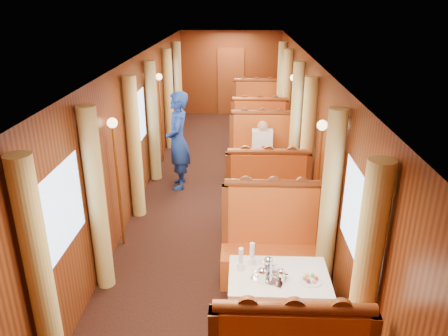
# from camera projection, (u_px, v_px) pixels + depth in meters

# --- Properties ---
(floor) EXTENTS (3.00, 12.00, 0.01)m
(floor) POSITION_uv_depth(u_px,v_px,m) (222.00, 195.00, 8.12)
(floor) COLOR black
(floor) RESTS_ON ground
(ceiling) EXTENTS (3.00, 12.00, 0.01)m
(ceiling) POSITION_uv_depth(u_px,v_px,m) (222.00, 58.00, 7.19)
(ceiling) COLOR silver
(ceiling) RESTS_ON wall_left
(wall_far) EXTENTS (3.00, 0.01, 2.50)m
(wall_far) POSITION_uv_depth(u_px,v_px,m) (231.00, 73.00, 13.22)
(wall_far) COLOR brown
(wall_far) RESTS_ON floor
(wall_left) EXTENTS (0.01, 12.00, 2.50)m
(wall_left) POSITION_uv_depth(u_px,v_px,m) (138.00, 130.00, 7.71)
(wall_left) COLOR brown
(wall_left) RESTS_ON floor
(wall_right) EXTENTS (0.01, 12.00, 2.50)m
(wall_right) POSITION_uv_depth(u_px,v_px,m) (308.00, 132.00, 7.60)
(wall_right) COLOR brown
(wall_right) RESTS_ON floor
(doorway_far) EXTENTS (0.80, 0.04, 2.00)m
(doorway_far) POSITION_uv_depth(u_px,v_px,m) (231.00, 82.00, 13.29)
(doorway_far) COLOR brown
(doorway_far) RESTS_ON floor
(table_near) EXTENTS (1.05, 0.72, 0.75)m
(table_near) POSITION_uv_depth(u_px,v_px,m) (277.00, 304.00, 4.71)
(table_near) COLOR white
(table_near) RESTS_ON floor
(banquette_near_aft) EXTENTS (1.30, 0.55, 1.34)m
(banquette_near_aft) POSITION_uv_depth(u_px,v_px,m) (272.00, 249.00, 5.63)
(banquette_near_aft) COLOR #B23113
(banquette_near_aft) RESTS_ON floor
(table_mid) EXTENTS (1.05, 0.72, 0.75)m
(table_mid) POSITION_uv_depth(u_px,v_px,m) (263.00, 178.00, 7.95)
(table_mid) COLOR white
(table_mid) RESTS_ON floor
(banquette_mid_fwd) EXTENTS (1.30, 0.55, 1.34)m
(banquette_mid_fwd) POSITION_uv_depth(u_px,v_px,m) (266.00, 199.00, 6.99)
(banquette_mid_fwd) COLOR #B23113
(banquette_mid_fwd) RESTS_ON floor
(banquette_mid_aft) EXTENTS (1.30, 0.55, 1.34)m
(banquette_mid_aft) POSITION_uv_depth(u_px,v_px,m) (261.00, 156.00, 8.88)
(banquette_mid_aft) COLOR #B23113
(banquette_mid_aft) RESTS_ON floor
(table_far) EXTENTS (1.05, 0.72, 0.75)m
(table_far) POSITION_uv_depth(u_px,v_px,m) (257.00, 124.00, 11.20)
(table_far) COLOR white
(table_far) RESTS_ON floor
(banquette_far_fwd) EXTENTS (1.30, 0.55, 1.34)m
(banquette_far_fwd) POSITION_uv_depth(u_px,v_px,m) (259.00, 134.00, 10.24)
(banquette_far_fwd) COLOR #B23113
(banquette_far_fwd) RESTS_ON floor
(banquette_far_aft) EXTENTS (1.30, 0.55, 1.34)m
(banquette_far_aft) POSITION_uv_depth(u_px,v_px,m) (256.00, 112.00, 12.12)
(banquette_far_aft) COLOR #B23113
(banquette_far_aft) RESTS_ON floor
(tea_tray) EXTENTS (0.42, 0.37, 0.01)m
(tea_tray) POSITION_uv_depth(u_px,v_px,m) (269.00, 277.00, 4.52)
(tea_tray) COLOR silver
(tea_tray) RESTS_ON table_near
(teapot_left) EXTENTS (0.18, 0.15, 0.13)m
(teapot_left) POSITION_uv_depth(u_px,v_px,m) (262.00, 277.00, 4.43)
(teapot_left) COLOR silver
(teapot_left) RESTS_ON tea_tray
(teapot_right) EXTENTS (0.15, 0.12, 0.11)m
(teapot_right) POSITION_uv_depth(u_px,v_px,m) (281.00, 277.00, 4.45)
(teapot_right) COLOR silver
(teapot_right) RESTS_ON tea_tray
(teapot_back) EXTENTS (0.19, 0.16, 0.13)m
(teapot_back) POSITION_uv_depth(u_px,v_px,m) (268.00, 266.00, 4.62)
(teapot_back) COLOR silver
(teapot_back) RESTS_ON tea_tray
(fruit_plate) EXTENTS (0.23, 0.23, 0.05)m
(fruit_plate) POSITION_uv_depth(u_px,v_px,m) (310.00, 280.00, 4.47)
(fruit_plate) COLOR white
(fruit_plate) RESTS_ON table_near
(cup_inboard) EXTENTS (0.08, 0.08, 0.26)m
(cup_inboard) POSITION_uv_depth(u_px,v_px,m) (241.00, 261.00, 4.62)
(cup_inboard) COLOR white
(cup_inboard) RESTS_ON table_near
(cup_outboard) EXTENTS (0.08, 0.08, 0.26)m
(cup_outboard) POSITION_uv_depth(u_px,v_px,m) (252.00, 256.00, 4.71)
(cup_outboard) COLOR white
(cup_outboard) RESTS_ON table_near
(rose_vase_mid) EXTENTS (0.06, 0.06, 0.36)m
(rose_vase_mid) POSITION_uv_depth(u_px,v_px,m) (263.00, 150.00, 7.71)
(rose_vase_mid) COLOR silver
(rose_vase_mid) RESTS_ON table_mid
(rose_vase_far) EXTENTS (0.06, 0.06, 0.36)m
(rose_vase_far) POSITION_uv_depth(u_px,v_px,m) (259.00, 103.00, 10.99)
(rose_vase_far) COLOR silver
(rose_vase_far) RESTS_ON table_far
(window_left_near) EXTENTS (0.01, 1.20, 0.90)m
(window_left_near) POSITION_uv_depth(u_px,v_px,m) (60.00, 212.00, 4.39)
(window_left_near) COLOR #91ADD3
(window_left_near) RESTS_ON wall_left
(curtain_left_near_a) EXTENTS (0.22, 0.22, 2.35)m
(curtain_left_near_a) POSITION_uv_depth(u_px,v_px,m) (41.00, 282.00, 3.76)
(curtain_left_near_a) COLOR #D1BA6B
(curtain_left_near_a) RESTS_ON floor
(curtain_left_near_b) EXTENTS (0.22, 0.22, 2.35)m
(curtain_left_near_b) POSITION_uv_depth(u_px,v_px,m) (97.00, 202.00, 5.21)
(curtain_left_near_b) COLOR #D1BA6B
(curtain_left_near_b) RESTS_ON floor
(window_right_near) EXTENTS (0.01, 1.20, 0.90)m
(window_right_near) POSITION_uv_depth(u_px,v_px,m) (357.00, 217.00, 4.28)
(window_right_near) COLOR #91ADD3
(window_right_near) RESTS_ON wall_right
(curtain_right_near_a) EXTENTS (0.22, 0.22, 2.35)m
(curtain_right_near_a) POSITION_uv_depth(u_px,v_px,m) (364.00, 290.00, 3.66)
(curtain_right_near_a) COLOR #D1BA6B
(curtain_right_near_a) RESTS_ON floor
(curtain_right_near_b) EXTENTS (0.22, 0.22, 2.35)m
(curtain_right_near_b) POSITION_uv_depth(u_px,v_px,m) (329.00, 206.00, 5.11)
(curtain_right_near_b) COLOR #D1BA6B
(curtain_right_near_b) RESTS_ON floor
(window_left_mid) EXTENTS (0.01, 1.20, 0.90)m
(window_left_mid) POSITION_uv_depth(u_px,v_px,m) (138.00, 119.00, 7.64)
(window_left_mid) COLOR #91ADD3
(window_left_mid) RESTS_ON wall_left
(curtain_left_mid_a) EXTENTS (0.22, 0.22, 2.35)m
(curtain_left_mid_a) POSITION_uv_depth(u_px,v_px,m) (134.00, 149.00, 7.01)
(curtain_left_mid_a) COLOR #D1BA6B
(curtain_left_mid_a) RESTS_ON floor
(curtain_left_mid_b) EXTENTS (0.22, 0.22, 2.35)m
(curtain_left_mid_b) POSITION_uv_depth(u_px,v_px,m) (153.00, 122.00, 8.46)
(curtain_left_mid_b) COLOR #D1BA6B
(curtain_left_mid_b) RESTS_ON floor
(window_right_mid) EXTENTS (0.01, 1.20, 0.90)m
(window_right_mid) POSITION_uv_depth(u_px,v_px,m) (308.00, 121.00, 7.53)
(window_right_mid) COLOR #91ADD3
(window_right_mid) RESTS_ON wall_right
(curtain_right_mid_a) EXTENTS (0.22, 0.22, 2.35)m
(curtain_right_mid_a) POSITION_uv_depth(u_px,v_px,m) (307.00, 151.00, 6.91)
(curtain_right_mid_a) COLOR #D1BA6B
(curtain_right_mid_a) RESTS_ON floor
(curtain_right_mid_b) EXTENTS (0.22, 0.22, 2.35)m
(curtain_right_mid_b) POSITION_uv_depth(u_px,v_px,m) (296.00, 124.00, 8.36)
(curtain_right_mid_b) COLOR #D1BA6B
(curtain_right_mid_b) RESTS_ON floor
(window_left_far) EXTENTS (0.01, 1.20, 0.90)m
(window_left_far) POSITION_uv_depth(u_px,v_px,m) (169.00, 82.00, 10.88)
(window_left_far) COLOR #91ADD3
(window_left_far) RESTS_ON wall_left
(curtain_left_far_a) EXTENTS (0.22, 0.22, 2.35)m
(curtain_left_far_a) POSITION_uv_depth(u_px,v_px,m) (169.00, 100.00, 10.26)
(curtain_left_far_a) COLOR #D1BA6B
(curtain_left_far_a) RESTS_ON floor
(curtain_left_far_b) EXTENTS (0.22, 0.22, 2.35)m
(curtain_left_far_b) POSITION_uv_depth(u_px,v_px,m) (178.00, 87.00, 11.71)
(curtain_left_far_b) COLOR #D1BA6B
(curtain_left_far_b) RESTS_ON floor
(window_right_far) EXTENTS (0.01, 1.20, 0.90)m
(window_right_far) POSITION_uv_depth(u_px,v_px,m) (288.00, 83.00, 10.77)
(window_right_far) COLOR #91ADD3
(window_right_far) RESTS_ON wall_right
(curtain_right_far_a) EXTENTS (0.22, 0.22, 2.35)m
(curtain_right_far_a) POSITION_uv_depth(u_px,v_px,m) (286.00, 101.00, 10.16)
(curtain_right_far_a) COLOR #D1BA6B
(curtain_right_far_a) RESTS_ON floor
(curtain_right_far_b) EXTENTS (0.22, 0.22, 2.35)m
(curtain_right_far_b) POSITION_uv_depth(u_px,v_px,m) (281.00, 87.00, 11.60)
(curtain_right_far_b) COLOR #D1BA6B
(curtain_right_far_b) RESTS_ON floor
(sconce_left_fore) EXTENTS (0.14, 0.14, 1.95)m
(sconce_left_fore) POSITION_uv_depth(u_px,v_px,m) (116.00, 157.00, 6.03)
(sconce_left_fore) COLOR #BF8C3F
(sconce_left_fore) RESTS_ON floor
(sconce_right_fore) EXTENTS (0.14, 0.14, 1.95)m
(sconce_right_fore) POSITION_uv_depth(u_px,v_px,m) (319.00, 160.00, 5.93)
(sconce_right_fore) COLOR #BF8C3F
(sconce_right_fore) RESTS_ON floor
(sconce_left_aft) EXTENTS (0.14, 0.14, 1.95)m
(sconce_left_aft) POSITION_uv_depth(u_px,v_px,m) (160.00, 100.00, 9.28)
(sconce_left_aft) COLOR #BF8C3F
(sconce_left_aft) RESTS_ON floor
(sconce_right_aft) EXTENTS (0.14, 0.14, 1.95)m
(sconce_right_aft) POSITION_uv_depth(u_px,v_px,m) (292.00, 101.00, 9.18)
(sconce_right_aft) COLOR #BF8C3F
(sconce_right_aft) RESTS_ON floor
(steward) EXTENTS (0.52, 0.72, 1.86)m
(steward) POSITION_uv_depth(u_px,v_px,m) (178.00, 141.00, 8.17)
(steward) COLOR navy
(steward) RESTS_ON floor
(passenger) EXTENTS (0.40, 0.44, 0.76)m
(passenger) POSITION_uv_depth(u_px,v_px,m) (262.00, 144.00, 8.55)
(passenger) COLOR beige
(passenger) RESTS_ON banquette_mid_aft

